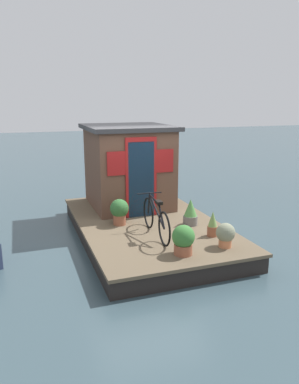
{
  "coord_description": "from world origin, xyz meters",
  "views": [
    {
      "loc": [
        -7.39,
        2.56,
        2.96
      ],
      "look_at": [
        -0.2,
        0.0,
        1.07
      ],
      "focal_mm": 34.91,
      "sensor_mm": 36.0,
      "label": 1
    }
  ],
  "objects_px": {
    "potted_plant_geranium": "(190,213)",
    "potted_plant_ivy": "(119,211)",
    "bicycle": "(156,218)",
    "potted_plant_mint": "(183,239)",
    "potted_plant_rosemary": "(213,224)",
    "potted_plant_basil": "(225,234)",
    "houseboat_cabin": "(128,166)"
  },
  "relations": [
    {
      "from": "potted_plant_geranium",
      "to": "bicycle",
      "type": "bearing_deg",
      "value": 113.12
    },
    {
      "from": "bicycle",
      "to": "potted_plant_ivy",
      "type": "bearing_deg",
      "value": 27.91
    },
    {
      "from": "houseboat_cabin",
      "to": "bicycle",
      "type": "xyz_separation_m",
      "value": [
        -2.31,
        0.14,
        -0.65
      ]
    },
    {
      "from": "potted_plant_rosemary",
      "to": "potted_plant_mint",
      "type": "xyz_separation_m",
      "value": [
        -0.63,
        0.91,
        0.03
      ]
    },
    {
      "from": "houseboat_cabin",
      "to": "potted_plant_mint",
      "type": "height_order",
      "value": "houseboat_cabin"
    },
    {
      "from": "bicycle",
      "to": "potted_plant_basil",
      "type": "height_order",
      "value": "bicycle"
    },
    {
      "from": "potted_plant_rosemary",
      "to": "potted_plant_geranium",
      "type": "height_order",
      "value": "potted_plant_geranium"
    },
    {
      "from": "houseboat_cabin",
      "to": "potted_plant_geranium",
      "type": "bearing_deg",
      "value": -157.45
    },
    {
      "from": "potted_plant_rosemary",
      "to": "bicycle",
      "type": "bearing_deg",
      "value": 70.77
    },
    {
      "from": "potted_plant_basil",
      "to": "potted_plant_mint",
      "type": "height_order",
      "value": "potted_plant_mint"
    },
    {
      "from": "potted_plant_geranium",
      "to": "potted_plant_ivy",
      "type": "xyz_separation_m",
      "value": [
        0.51,
        1.41,
        0.04
      ]
    },
    {
      "from": "potted_plant_rosemary",
      "to": "potted_plant_ivy",
      "type": "xyz_separation_m",
      "value": [
        1.27,
        1.52,
        0.07
      ]
    },
    {
      "from": "bicycle",
      "to": "potted_plant_ivy",
      "type": "relative_size",
      "value": 2.99
    },
    {
      "from": "bicycle",
      "to": "houseboat_cabin",
      "type": "bearing_deg",
      "value": -3.43
    },
    {
      "from": "potted_plant_geranium",
      "to": "potted_plant_mint",
      "type": "xyz_separation_m",
      "value": [
        -1.39,
        0.8,
        0.0
      ]
    },
    {
      "from": "bicycle",
      "to": "potted_plant_rosemary",
      "type": "bearing_deg",
      "value": -109.23
    },
    {
      "from": "potted_plant_rosemary",
      "to": "potted_plant_ivy",
      "type": "bearing_deg",
      "value": 50.07
    },
    {
      "from": "potted_plant_rosemary",
      "to": "potted_plant_ivy",
      "type": "height_order",
      "value": "potted_plant_ivy"
    },
    {
      "from": "potted_plant_ivy",
      "to": "potted_plant_mint",
      "type": "xyz_separation_m",
      "value": [
        -1.9,
        -0.61,
        -0.04
      ]
    },
    {
      "from": "houseboat_cabin",
      "to": "bicycle",
      "type": "relative_size",
      "value": 1.31
    },
    {
      "from": "potted_plant_basil",
      "to": "potted_plant_rosemary",
      "type": "relative_size",
      "value": 0.89
    },
    {
      "from": "potted_plant_geranium",
      "to": "potted_plant_ivy",
      "type": "height_order",
      "value": "potted_plant_geranium"
    },
    {
      "from": "potted_plant_mint",
      "to": "potted_plant_geranium",
      "type": "bearing_deg",
      "value": -30.0
    },
    {
      "from": "potted_plant_rosemary",
      "to": "potted_plant_mint",
      "type": "distance_m",
      "value": 1.1
    },
    {
      "from": "potted_plant_geranium",
      "to": "potted_plant_ivy",
      "type": "relative_size",
      "value": 1.01
    },
    {
      "from": "bicycle",
      "to": "potted_plant_mint",
      "type": "distance_m",
      "value": 1.0
    },
    {
      "from": "potted_plant_ivy",
      "to": "potted_plant_geranium",
      "type": "bearing_deg",
      "value": -109.97
    },
    {
      "from": "houseboat_cabin",
      "to": "bicycle",
      "type": "height_order",
      "value": "houseboat_cabin"
    },
    {
      "from": "potted_plant_basil",
      "to": "potted_plant_rosemary",
      "type": "distance_m",
      "value": 0.58
    },
    {
      "from": "bicycle",
      "to": "potted_plant_geranium",
      "type": "distance_m",
      "value": 1.02
    },
    {
      "from": "potted_plant_mint",
      "to": "houseboat_cabin",
      "type": "bearing_deg",
      "value": -0.13
    },
    {
      "from": "potted_plant_basil",
      "to": "houseboat_cabin",
      "type": "bearing_deg",
      "value": 14.59
    }
  ]
}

